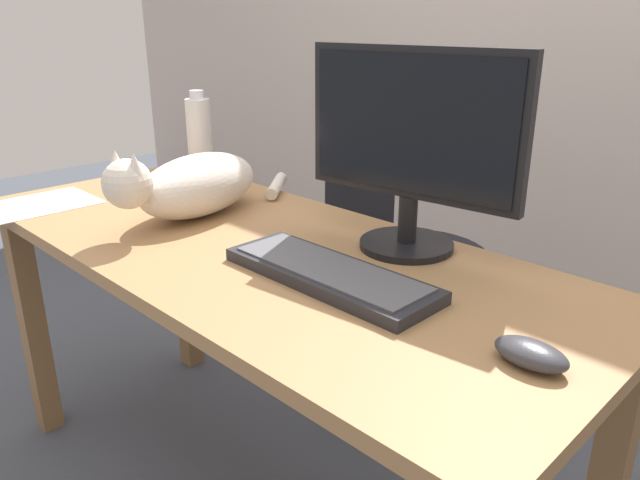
% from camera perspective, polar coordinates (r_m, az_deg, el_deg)
% --- Properties ---
extents(desk, '(1.55, 0.64, 0.72)m').
position_cam_1_polar(desk, '(1.38, -5.93, -4.38)').
color(desk, '#9E7247').
rests_on(desk, ground_plane).
extents(office_chair, '(0.49, 0.48, 0.91)m').
position_cam_1_polar(office_chair, '(1.94, 7.36, -4.17)').
color(office_chair, black).
rests_on(office_chair, ground_plane).
extents(monitor, '(0.48, 0.20, 0.41)m').
position_cam_1_polar(monitor, '(1.26, 8.54, 8.95)').
color(monitor, black).
rests_on(monitor, desk).
extents(keyboard, '(0.44, 0.15, 0.03)m').
position_cam_1_polar(keyboard, '(1.14, 0.89, -3.18)').
color(keyboard, '#232328').
rests_on(keyboard, desk).
extents(cat, '(0.25, 0.61, 0.20)m').
position_cam_1_polar(cat, '(1.52, -11.87, 5.10)').
color(cat, silver).
rests_on(cat, desk).
extents(computer_mouse, '(0.11, 0.06, 0.04)m').
position_cam_1_polar(computer_mouse, '(0.93, 19.13, -10.03)').
color(computer_mouse, '#333338').
rests_on(computer_mouse, desk).
extents(paper_sheet, '(0.21, 0.30, 0.00)m').
position_cam_1_polar(paper_sheet, '(1.76, -25.11, 2.97)').
color(paper_sheet, white).
rests_on(paper_sheet, desk).
extents(water_bottle, '(0.07, 0.07, 0.27)m').
position_cam_1_polar(water_bottle, '(1.85, -11.19, 9.22)').
color(water_bottle, silver).
rests_on(water_bottle, desk).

